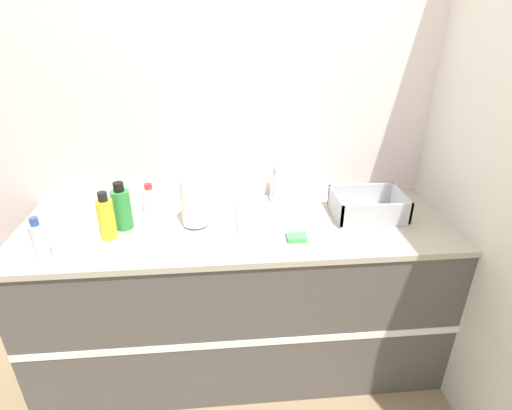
{
  "coord_description": "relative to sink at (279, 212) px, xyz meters",
  "views": [
    {
      "loc": [
        -0.06,
        -1.41,
        1.86
      ],
      "look_at": [
        0.09,
        0.3,
        1.01
      ],
      "focal_mm": 28.0,
      "sensor_mm": 36.0,
      "label": 1
    }
  ],
  "objects": [
    {
      "name": "bottle_green",
      "position": [
        -0.77,
        -0.06,
        0.09
      ],
      "size": [
        0.09,
        0.09,
        0.24
      ],
      "color": "#2D8C3D",
      "rests_on": "counter_cabinet"
    },
    {
      "name": "wall_right",
      "position": [
        0.88,
        -0.08,
        0.39
      ],
      "size": [
        0.06,
        2.67,
        2.6
      ],
      "color": "beige",
      "rests_on": "ground_plane"
    },
    {
      "name": "bottle_clear",
      "position": [
        -1.06,
        -0.31,
        0.07
      ],
      "size": [
        0.06,
        0.06,
        0.2
      ],
      "color": "silver",
      "rests_on": "counter_cabinet"
    },
    {
      "name": "counter_cabinet",
      "position": [
        -0.22,
        -0.08,
        -0.46
      ],
      "size": [
        2.16,
        0.7,
        0.89
      ],
      "color": "#514C47",
      "rests_on": "ground_plane"
    },
    {
      "name": "sponge",
      "position": [
        0.05,
        -0.26,
        -0.0
      ],
      "size": [
        0.09,
        0.06,
        0.02
      ],
      "color": "#4CB259",
      "rests_on": "counter_cabinet"
    },
    {
      "name": "ground_plane",
      "position": [
        -0.22,
        -0.42,
        -0.91
      ],
      "size": [
        12.0,
        12.0,
        0.0
      ],
      "primitive_type": "plane",
      "color": "#937A56"
    },
    {
      "name": "paper_towel_roll",
      "position": [
        -0.43,
        -0.07,
        0.11
      ],
      "size": [
        0.13,
        0.13,
        0.25
      ],
      "color": "#4C4C51",
      "rests_on": "counter_cabinet"
    },
    {
      "name": "bottle_yellow",
      "position": [
        -0.82,
        -0.15,
        0.09
      ],
      "size": [
        0.08,
        0.08,
        0.23
      ],
      "color": "yellow",
      "rests_on": "counter_cabinet"
    },
    {
      "name": "wall_back",
      "position": [
        -0.22,
        0.28,
        0.39
      ],
      "size": [
        4.54,
        0.06,
        2.6
      ],
      "color": "silver",
      "rests_on": "ground_plane"
    },
    {
      "name": "bottle_white_spray",
      "position": [
        -0.67,
        0.1,
        0.05
      ],
      "size": [
        0.07,
        0.07,
        0.16
      ],
      "color": "white",
      "rests_on": "counter_cabinet"
    },
    {
      "name": "dish_rack",
      "position": [
        0.45,
        -0.05,
        0.03
      ],
      "size": [
        0.35,
        0.26,
        0.13
      ],
      "color": "#B7BABF",
      "rests_on": "counter_cabinet"
    },
    {
      "name": "sink",
      "position": [
        0.0,
        0.0,
        0.0
      ],
      "size": [
        0.44,
        0.42,
        0.22
      ],
      "color": "silver",
      "rests_on": "counter_cabinet"
    }
  ]
}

